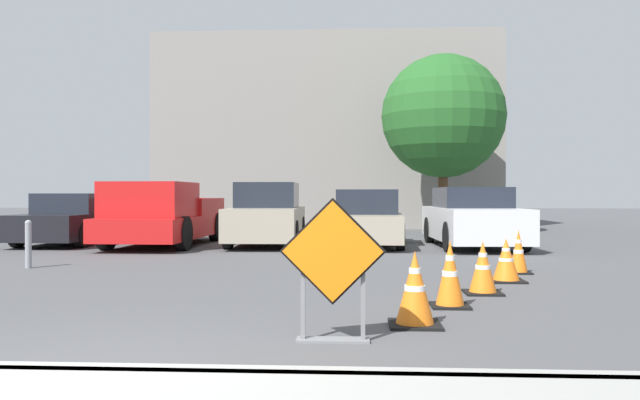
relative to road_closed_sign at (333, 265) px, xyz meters
name	(u,v)px	position (x,y,z in m)	size (l,w,h in m)	color
ground_plane	(273,252)	(-1.68, 8.62, -0.69)	(96.00, 96.00, 0.00)	#4C4C4F
curb_lip	(80,376)	(-1.68, -1.38, -0.62)	(21.63, 0.20, 0.14)	#999993
road_closed_sign	(333,265)	(0.00, 0.00, 0.00)	(0.95, 0.20, 1.29)	black
traffic_cone_nearest	(415,289)	(0.80, 0.74, -0.32)	(0.52, 0.52, 0.75)	black
traffic_cone_second	(450,274)	(1.31, 1.82, -0.30)	(0.44, 0.44, 0.78)	black
traffic_cone_third	(483,268)	(1.89, 2.83, -0.34)	(0.48, 0.48, 0.70)	black
traffic_cone_fourth	(506,261)	(2.48, 4.02, -0.37)	(0.53, 0.53, 0.66)	black
traffic_cone_fifth	(518,252)	(2.92, 5.03, -0.33)	(0.40, 0.40, 0.73)	black
parked_car_nearest	(75,220)	(-7.37, 10.91, -0.05)	(1.92, 4.36, 1.35)	black
pickup_truck	(162,217)	(-4.74, 10.14, 0.05)	(2.20, 5.18, 1.62)	red
parked_car_second	(267,216)	(-2.11, 10.77, 0.06)	(1.88, 4.41, 1.64)	#A39984
parked_car_third	(368,220)	(0.53, 10.59, -0.02)	(1.93, 4.24, 1.45)	#A39984
parked_car_fourth	(472,219)	(3.15, 10.39, 0.02)	(2.06, 4.62, 1.50)	silver
bollard_nearest	(28,243)	(-5.65, 5.31, -0.23)	(0.12, 0.12, 0.87)	gray
building_facade_backdrop	(328,135)	(-0.97, 20.97, 3.17)	(13.77, 5.00, 7.71)	gray
street_tree_behind_lot	(443,117)	(3.15, 15.57, 3.26)	(4.13, 4.13, 6.02)	#513823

